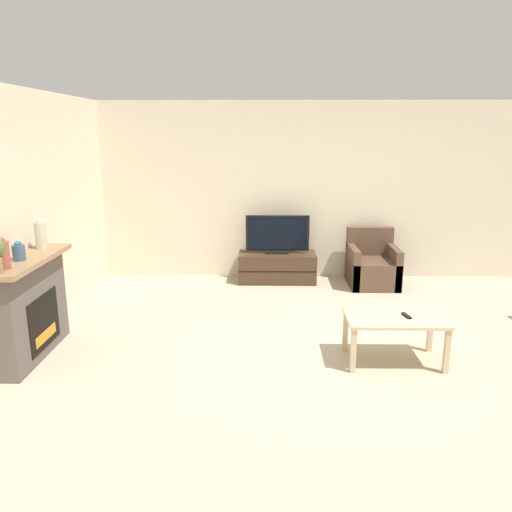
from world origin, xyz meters
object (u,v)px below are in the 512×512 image
object	(u,v)px
mantel_vase_right	(41,235)
coffee_table	(395,323)
tv_stand	(277,267)
tv	(277,236)
mantel_vase_centre_left	(19,252)
remote	(406,316)
armchair	(372,267)
mantel_vase_left	(2,254)
fireplace	(29,307)

from	to	relation	value
mantel_vase_right	coffee_table	xyz separation A→B (m)	(3.65, -0.46, -0.78)
tv_stand	coffee_table	distance (m)	2.98
tv_stand	tv	world-z (taller)	tv
mantel_vase_centre_left	tv_stand	bearing A→B (deg)	47.60
tv_stand	remote	size ratio (longest dim) A/B	7.57
armchair	mantel_vase_centre_left	bearing A→B (deg)	-146.44
tv	remote	xyz separation A→B (m)	(1.21, -2.76, -0.23)
mantel_vase_centre_left	tv_stand	world-z (taller)	mantel_vase_centre_left
mantel_vase_centre_left	mantel_vase_right	distance (m)	0.50
mantel_vase_left	mantel_vase_right	distance (m)	0.79
mantel_vase_centre_left	remote	world-z (taller)	mantel_vase_centre_left
remote	fireplace	bearing A→B (deg)	167.17
armchair	coffee_table	size ratio (longest dim) A/B	0.86
mantel_vase_right	tv_stand	distance (m)	3.57
tv_stand	armchair	world-z (taller)	armchair
mantel_vase_centre_left	armchair	world-z (taller)	mantel_vase_centre_left
mantel_vase_right	armchair	size ratio (longest dim) A/B	0.39
mantel_vase_centre_left	mantel_vase_left	bearing A→B (deg)	-90.00
fireplace	tv	xyz separation A→B (m)	(2.57, 2.69, 0.18)
coffee_table	mantel_vase_centre_left	bearing A→B (deg)	-179.50
mantel_vase_left	mantel_vase_right	size ratio (longest dim) A/B	0.92
armchair	tv_stand	bearing A→B (deg)	173.58
fireplace	mantel_vase_left	xyz separation A→B (m)	(0.02, -0.40, 0.65)
fireplace	mantel_vase_right	distance (m)	0.77
mantel_vase_right	mantel_vase_left	bearing A→B (deg)	-90.00
coffee_table	mantel_vase_left	bearing A→B (deg)	-174.85
tv	remote	world-z (taller)	tv
coffee_table	tv_stand	bearing A→B (deg)	111.67
tv_stand	remote	bearing A→B (deg)	-66.37
fireplace	mantel_vase_left	world-z (taller)	mantel_vase_left
mantel_vase_right	coffee_table	world-z (taller)	mantel_vase_right
coffee_table	remote	distance (m)	0.13
mantel_vase_left	coffee_table	size ratio (longest dim) A/B	0.31
mantel_vase_left	tv_stand	size ratio (longest dim) A/B	0.25
fireplace	mantel_vase_centre_left	world-z (taller)	mantel_vase_centre_left
fireplace	mantel_vase_centre_left	bearing A→B (deg)	-80.50
tv	tv_stand	bearing A→B (deg)	90.00
mantel_vase_right	armchair	world-z (taller)	mantel_vase_right
mantel_vase_left	tv	bearing A→B (deg)	50.44
fireplace	remote	bearing A→B (deg)	-0.95
fireplace	coffee_table	bearing A→B (deg)	-1.05
remote	mantel_vase_left	bearing A→B (deg)	173.19
fireplace	mantel_vase_centre_left	xyz separation A→B (m)	(0.02, -0.10, 0.59)
remote	mantel_vase_centre_left	bearing A→B (deg)	168.68
fireplace	tv_stand	distance (m)	3.74
coffee_table	remote	xyz separation A→B (m)	(0.11, 0.00, 0.08)
mantel_vase_left	tv_stand	xyz separation A→B (m)	(2.55, 3.09, -0.96)
tv_stand	tv	distance (m)	0.49
mantel_vase_centre_left	tv	distance (m)	3.80
mantel_vase_left	tv	xyz separation A→B (m)	(2.55, 3.09, -0.46)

